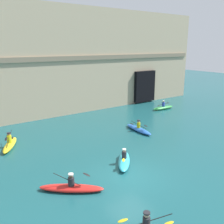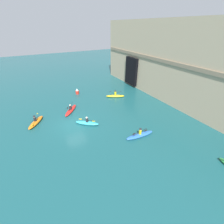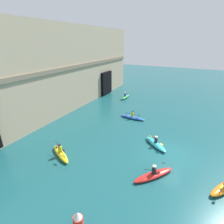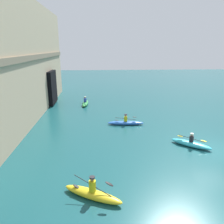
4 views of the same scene
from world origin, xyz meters
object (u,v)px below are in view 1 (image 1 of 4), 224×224
object	(u,v)px
kayak_green	(163,107)
kayak_red	(71,187)
kayak_cyan	(124,160)
kayak_blue	(138,129)
kayak_yellow	(10,144)

from	to	relation	value
kayak_green	kayak_red	bearing A→B (deg)	-147.78
kayak_red	kayak_cyan	size ratio (longest dim) A/B	1.15
kayak_green	kayak_blue	world-z (taller)	kayak_green
kayak_red	kayak_blue	world-z (taller)	kayak_red
kayak_cyan	kayak_blue	bearing A→B (deg)	-9.62
kayak_red	kayak_cyan	world-z (taller)	kayak_red
kayak_red	kayak_green	bearing A→B (deg)	67.40
kayak_yellow	kayak_green	distance (m)	18.82
kayak_yellow	kayak_cyan	bearing A→B (deg)	-115.21
kayak_yellow	kayak_green	size ratio (longest dim) A/B	0.98
kayak_red	kayak_blue	distance (m)	10.99
kayak_blue	kayak_red	bearing A→B (deg)	-56.80
kayak_red	kayak_blue	bearing A→B (deg)	67.51
kayak_green	kayak_cyan	bearing A→B (deg)	-142.98
kayak_red	kayak_green	world-z (taller)	kayak_red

